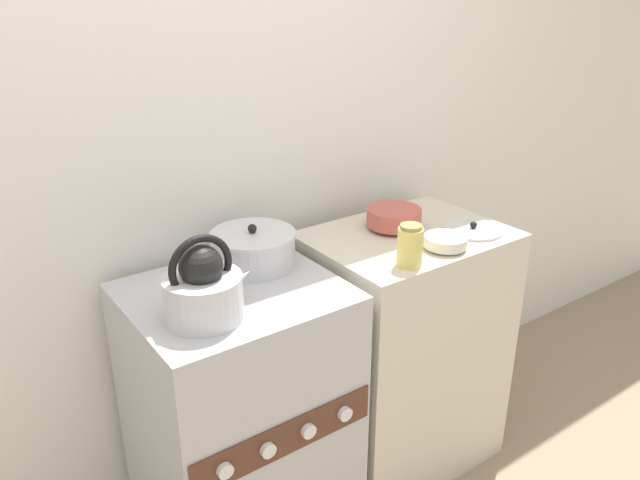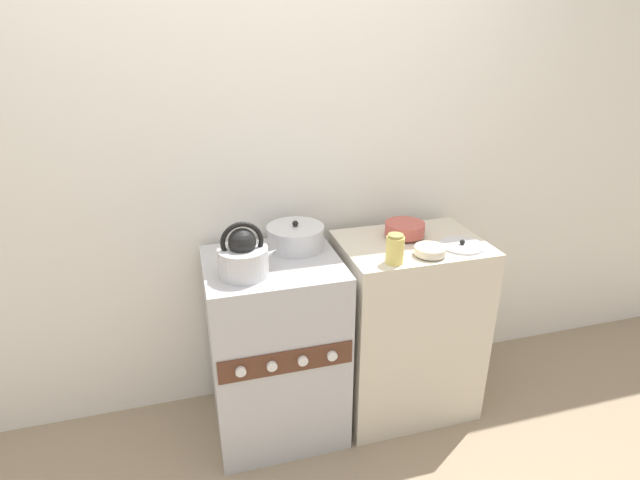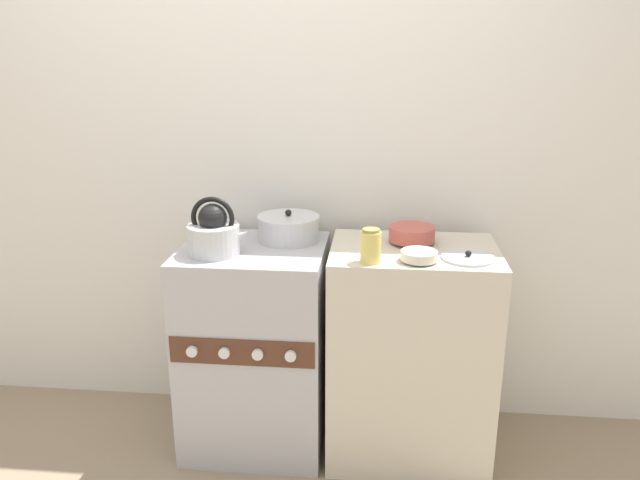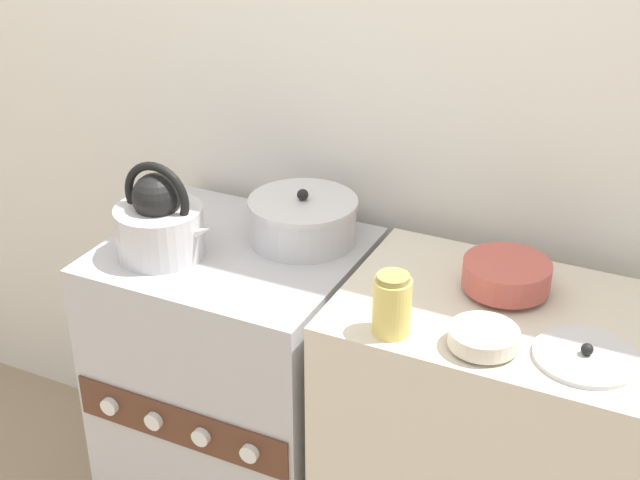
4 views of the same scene
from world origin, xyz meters
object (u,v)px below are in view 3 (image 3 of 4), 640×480
at_px(kettle, 214,233).
at_px(cooking_pot, 289,228).
at_px(small_ceramic_bowl, 419,256).
at_px(storage_jar, 371,246).
at_px(enamel_bowl, 412,234).
at_px(loose_pot_lid, 468,258).
at_px(stove, 256,346).

xyz_separation_m(kettle, cooking_pot, (0.27, 0.21, -0.03)).
relative_size(cooking_pot, small_ceramic_bowl, 1.93).
height_order(small_ceramic_bowl, storage_jar, storage_jar).
xyz_separation_m(cooking_pot, enamel_bowl, (0.52, -0.07, 0.01)).
xyz_separation_m(enamel_bowl, storage_jar, (-0.16, -0.25, 0.02)).
distance_m(storage_jar, loose_pot_lid, 0.38).
xyz_separation_m(cooking_pot, small_ceramic_bowl, (0.54, -0.29, -0.01)).
bearing_deg(kettle, stove, 35.54).
bearing_deg(kettle, enamel_bowl, 10.57).
bearing_deg(storage_jar, stove, 157.83).
relative_size(small_ceramic_bowl, storage_jar, 1.06).
bearing_deg(cooking_pot, stove, -138.96).
distance_m(stove, kettle, 0.56).
xyz_separation_m(kettle, loose_pot_lid, (1.00, -0.03, -0.06)).
bearing_deg(loose_pot_lid, small_ceramic_bowl, -165.35).
bearing_deg(loose_pot_lid, storage_jar, -168.47).
bearing_deg(cooking_pot, small_ceramic_bowl, -28.47).
height_order(enamel_bowl, loose_pot_lid, enamel_bowl).
height_order(cooking_pot, loose_pot_lid, cooking_pot).
bearing_deg(cooking_pot, storage_jar, -41.70).
distance_m(small_ceramic_bowl, loose_pot_lid, 0.20).
distance_m(cooking_pot, loose_pot_lid, 0.77).
height_order(stove, kettle, kettle).
bearing_deg(cooking_pot, enamel_bowl, -7.14).
relative_size(cooking_pot, loose_pot_lid, 1.32).
distance_m(stove, loose_pot_lid, 1.00).
bearing_deg(enamel_bowl, storage_jar, -122.86).
relative_size(stove, cooking_pot, 3.40).
distance_m(cooking_pot, enamel_bowl, 0.52).
xyz_separation_m(stove, kettle, (-0.13, -0.09, 0.54)).
height_order(small_ceramic_bowl, loose_pot_lid, small_ceramic_bowl).
distance_m(enamel_bowl, small_ceramic_bowl, 0.23).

